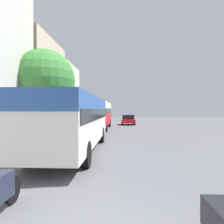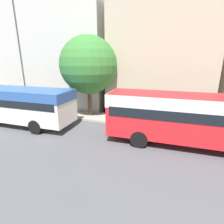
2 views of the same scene
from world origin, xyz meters
name	(u,v)px [view 1 (image 1 of 2)]	position (x,y,z in m)	size (l,w,h in m)	color
building_far_terrace	(21,86)	(-9.64, 18.65, 4.65)	(6.88, 8.83, 9.29)	#BCAD93
building_end_row	(51,95)	(-9.56, 27.92, 4.28)	(6.71, 8.26, 8.55)	beige
bus_lead	(75,116)	(-1.74, 8.01, 1.86)	(2.54, 10.29, 2.84)	silver
bus_following	(98,112)	(-1.97, 21.47, 1.96)	(2.52, 10.57, 3.01)	red
car_far_curb	(128,120)	(1.67, 28.59, 0.76)	(1.97, 3.82, 1.46)	red
pedestrian_near_curb	(78,118)	(-5.34, 27.03, 1.03)	(0.33, 0.33, 1.69)	#232838
street_tree	(44,80)	(-5.21, 13.16, 4.44)	(4.71, 4.71, 6.65)	brown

